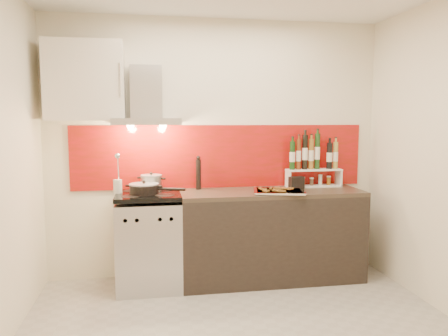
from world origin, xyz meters
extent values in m
plane|color=#9E9991|center=(0.00, 0.00, 0.00)|extent=(3.40, 3.40, 0.00)
cube|color=silver|center=(0.00, 1.40, 1.30)|extent=(3.40, 0.02, 2.60)
cube|color=maroon|center=(0.05, 1.39, 1.22)|extent=(3.00, 0.02, 0.64)
cube|color=#B7B7BA|center=(-0.70, 1.10, 0.42)|extent=(0.60, 0.60, 0.84)
cube|color=black|center=(-0.70, 0.81, 0.33)|extent=(0.50, 0.02, 0.40)
cube|color=#B7B7BA|center=(-0.70, 0.81, 0.72)|extent=(0.56, 0.02, 0.12)
cube|color=#FF190C|center=(-0.70, 0.81, 0.72)|extent=(0.10, 0.01, 0.04)
cube|color=black|center=(-0.70, 1.10, 0.89)|extent=(0.60, 0.60, 0.04)
cube|color=black|center=(0.50, 1.10, 0.43)|extent=(1.80, 0.60, 0.86)
cube|color=#2C261B|center=(0.50, 1.10, 0.88)|extent=(1.80, 0.60, 0.04)
cube|color=#B7B7BA|center=(-0.70, 1.15, 1.58)|extent=(0.62, 0.50, 0.06)
cube|color=#B7B7BA|center=(-0.70, 1.30, 1.86)|extent=(0.30, 0.18, 0.50)
sphere|color=#FFD18C|center=(-0.85, 1.15, 1.54)|extent=(0.07, 0.07, 0.07)
sphere|color=#FFD18C|center=(-0.55, 1.15, 1.54)|extent=(0.07, 0.07, 0.07)
cube|color=beige|center=(-1.25, 1.22, 1.95)|extent=(0.70, 0.35, 0.72)
cylinder|color=#B7B7BA|center=(-0.67, 1.23, 0.98)|extent=(0.21, 0.21, 0.14)
cylinder|color=#99999E|center=(-0.67, 1.23, 1.06)|extent=(0.21, 0.21, 0.01)
sphere|color=black|center=(-0.67, 1.23, 1.08)|extent=(0.03, 0.03, 0.03)
cylinder|color=black|center=(-0.74, 1.06, 0.95)|extent=(0.27, 0.27, 0.08)
cylinder|color=#99999E|center=(-0.74, 1.06, 1.00)|extent=(0.27, 0.27, 0.01)
sphere|color=black|center=(-0.74, 1.06, 1.02)|extent=(0.03, 0.03, 0.03)
cylinder|color=black|center=(-0.49, 0.98, 0.96)|extent=(0.25, 0.11, 0.03)
cylinder|color=silver|center=(-0.98, 1.14, 0.97)|extent=(0.08, 0.08, 0.14)
cylinder|color=silver|center=(-0.97, 1.14, 1.15)|extent=(0.01, 0.07, 0.25)
sphere|color=silver|center=(-0.97, 1.09, 1.27)|extent=(0.05, 0.05, 0.05)
cylinder|color=black|center=(-0.20, 1.29, 1.05)|extent=(0.05, 0.05, 0.30)
sphere|color=black|center=(-0.20, 1.29, 1.22)|extent=(0.04, 0.04, 0.04)
cube|color=white|center=(1.00, 1.26, 0.91)|extent=(0.57, 0.16, 0.01)
cube|color=white|center=(0.72, 1.26, 0.99)|extent=(0.01, 0.16, 0.16)
cube|color=white|center=(1.28, 1.26, 0.99)|extent=(0.02, 0.16, 0.16)
cube|color=white|center=(1.00, 1.26, 1.08)|extent=(0.57, 0.16, 0.02)
cylinder|color=black|center=(0.76, 1.26, 1.23)|extent=(0.06, 0.06, 0.29)
cylinder|color=#602B10|center=(0.83, 1.26, 1.24)|extent=(0.05, 0.05, 0.31)
cylinder|color=black|center=(0.90, 1.26, 1.26)|extent=(0.06, 0.06, 0.36)
cylinder|color=brown|center=(0.97, 1.26, 1.24)|extent=(0.05, 0.05, 0.31)
cylinder|color=#193613|center=(1.03, 1.26, 1.27)|extent=(0.05, 0.05, 0.37)
cylinder|color=black|center=(1.17, 1.26, 1.22)|extent=(0.06, 0.06, 0.27)
cylinder|color=olive|center=(1.24, 1.26, 1.23)|extent=(0.05, 0.05, 0.28)
cylinder|color=#C2B19E|center=(0.79, 1.26, 0.96)|extent=(0.04, 0.04, 0.08)
cylinder|color=brown|center=(0.88, 1.26, 0.95)|extent=(0.04, 0.04, 0.08)
cylinder|color=#4C3426|center=(0.98, 1.26, 0.95)|extent=(0.04, 0.04, 0.07)
cylinder|color=silver|center=(1.07, 1.26, 0.96)|extent=(0.04, 0.04, 0.10)
cylinder|color=brown|center=(1.17, 1.26, 0.96)|extent=(0.04, 0.04, 0.08)
cube|color=black|center=(0.77, 1.14, 0.96)|extent=(0.16, 0.10, 0.13)
cube|color=silver|center=(0.54, 0.97, 0.91)|extent=(0.53, 0.45, 0.01)
cube|color=silver|center=(0.54, 0.97, 0.92)|extent=(0.55, 0.47, 0.01)
cube|color=red|center=(0.54, 0.97, 0.92)|extent=(0.48, 0.40, 0.01)
cube|color=brown|center=(0.40, 1.02, 0.93)|extent=(0.06, 0.03, 0.02)
cube|color=brown|center=(0.38, 1.05, 0.93)|extent=(0.02, 0.06, 0.02)
cube|color=brown|center=(0.48, 1.05, 0.93)|extent=(0.05, 0.06, 0.02)
cube|color=brown|center=(0.67, 1.02, 0.93)|extent=(0.06, 0.05, 0.02)
cube|color=brown|center=(0.54, 0.87, 0.93)|extent=(0.06, 0.04, 0.02)
cube|color=brown|center=(0.53, 1.03, 0.93)|extent=(0.06, 0.04, 0.02)
cube|color=brown|center=(0.41, 0.89, 0.93)|extent=(0.05, 0.06, 0.02)
cube|color=brown|center=(0.64, 0.99, 0.93)|extent=(0.04, 0.06, 0.02)
cube|color=brown|center=(0.40, 0.95, 0.93)|extent=(0.04, 0.06, 0.02)
cube|color=brown|center=(0.55, 1.05, 0.93)|extent=(0.06, 0.05, 0.02)
cube|color=brown|center=(0.54, 1.01, 0.93)|extent=(0.06, 0.05, 0.02)
cube|color=brown|center=(0.49, 0.92, 0.93)|extent=(0.06, 0.04, 0.02)
cube|color=brown|center=(0.39, 0.91, 0.93)|extent=(0.05, 0.06, 0.02)
cube|color=brown|center=(0.61, 1.02, 0.93)|extent=(0.06, 0.05, 0.02)
cube|color=brown|center=(0.50, 0.90, 0.93)|extent=(0.02, 0.06, 0.02)
cube|color=brown|center=(0.56, 1.00, 0.93)|extent=(0.06, 0.03, 0.02)
camera|label=1|loc=(-0.68, -3.01, 1.61)|focal=35.00mm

